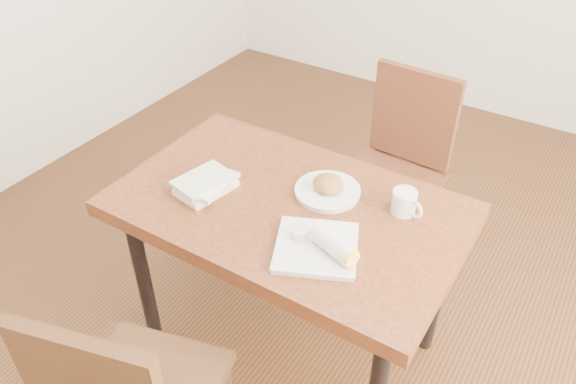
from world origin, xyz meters
The scene contains 7 objects.
ground centered at (0.00, 0.00, -0.01)m, with size 4.00×5.00×0.01m, color #472814.
table centered at (0.00, 0.00, 0.66)m, with size 1.25×0.77×0.75m.
chair_far centered at (0.13, 0.76, 0.55)m, with size 0.44×0.44×0.95m.
plate_scone centered at (0.09, 0.12, 0.77)m, with size 0.24×0.24×0.08m.
coffee_mug centered at (0.37, 0.17, 0.80)m, with size 0.13×0.09×0.09m.
plate_burrito centered at (0.23, -0.16, 0.78)m, with size 0.35×0.35×0.09m.
book_stack centered at (-0.30, -0.09, 0.78)m, with size 0.19×0.24×0.06m.
Camera 1 is at (0.84, -1.34, 2.00)m, focal length 35.00 mm.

